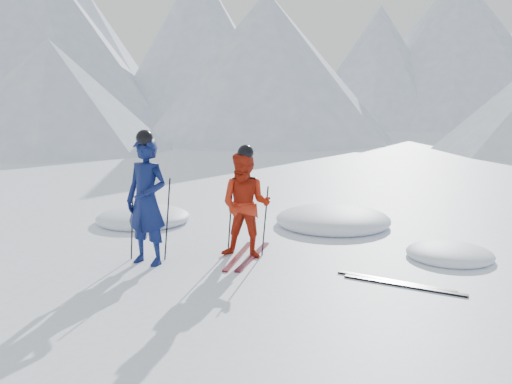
# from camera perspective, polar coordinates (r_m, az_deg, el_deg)

# --- Properties ---
(ground) EXTENTS (160.00, 160.00, 0.00)m
(ground) POSITION_cam_1_polar(r_m,az_deg,el_deg) (8.39, 10.46, -8.22)
(ground) COLOR white
(ground) RESTS_ON ground
(mountain_range) EXTENTS (106.15, 62.94, 15.53)m
(mountain_range) POSITION_cam_1_polar(r_m,az_deg,el_deg) (43.93, 15.61, 14.86)
(mountain_range) COLOR #B2BCD1
(mountain_range) RESTS_ON ground
(skier_blue) EXTENTS (0.85, 0.71, 2.00)m
(skier_blue) POSITION_cam_1_polar(r_m,az_deg,el_deg) (8.58, -11.44, -0.96)
(skier_blue) COLOR #0B1647
(skier_blue) RESTS_ON ground
(skier_red) EXTENTS (0.92, 0.76, 1.74)m
(skier_red) POSITION_cam_1_polar(r_m,az_deg,el_deg) (8.78, -1.09, -1.39)
(skier_red) COLOR #AE220D
(skier_red) RESTS_ON ground
(pole_blue_left) EXTENTS (0.13, 0.09, 1.33)m
(pole_blue_left) POSITION_cam_1_polar(r_m,az_deg,el_deg) (8.88, -12.91, -2.85)
(pole_blue_left) COLOR black
(pole_blue_left) RESTS_ON ground
(pole_blue_right) EXTENTS (0.13, 0.08, 1.33)m
(pole_blue_right) POSITION_cam_1_polar(r_m,az_deg,el_deg) (8.81, -9.31, -2.84)
(pole_blue_right) COLOR black
(pole_blue_right) RESTS_ON ground
(pole_red_left) EXTENTS (0.12, 0.09, 1.16)m
(pole_red_left) POSITION_cam_1_polar(r_m,az_deg,el_deg) (9.13, -2.73, -2.83)
(pole_red_left) COLOR black
(pole_red_left) RESTS_ON ground
(pole_red_right) EXTENTS (0.12, 0.08, 1.16)m
(pole_red_right) POSITION_cam_1_polar(r_m,az_deg,el_deg) (8.95, 0.96, -3.07)
(pole_red_right) COLOR black
(pole_red_right) RESTS_ON ground
(ski_worn_left) EXTENTS (0.25, 1.70, 0.03)m
(ski_worn_left) POSITION_cam_1_polar(r_m,az_deg,el_deg) (9.00, -1.83, -6.72)
(ski_worn_left) COLOR black
(ski_worn_left) RESTS_ON ground
(ski_worn_right) EXTENTS (0.36, 1.69, 0.03)m
(ski_worn_right) POSITION_cam_1_polar(r_m,az_deg,el_deg) (8.97, -0.31, -6.78)
(ski_worn_right) COLOR black
(ski_worn_right) RESTS_ON ground
(ski_loose_a) EXTENTS (1.59, 0.78, 0.03)m
(ski_loose_a) POSITION_cam_1_polar(r_m,az_deg,el_deg) (8.02, 14.40, -9.12)
(ski_loose_a) COLOR black
(ski_loose_a) RESTS_ON ground
(ski_loose_b) EXTENTS (1.61, 0.73, 0.03)m
(ski_loose_b) POSITION_cam_1_polar(r_m,az_deg,el_deg) (7.89, 15.27, -9.47)
(ski_loose_b) COLOR black
(ski_loose_b) RESTS_ON ground
(snow_lumps) EXTENTS (9.49, 6.15, 0.52)m
(snow_lumps) POSITION_cam_1_polar(r_m,az_deg,el_deg) (10.68, 4.64, -4.18)
(snow_lumps) COLOR white
(snow_lumps) RESTS_ON ground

